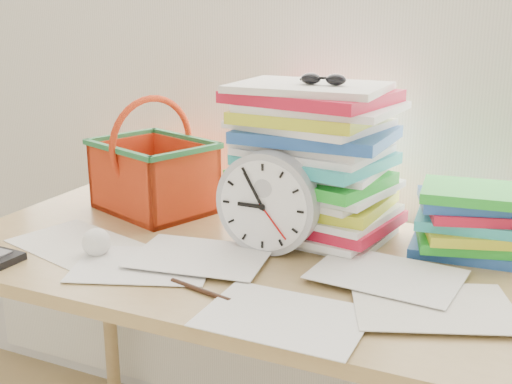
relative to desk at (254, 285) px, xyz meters
The scene contains 9 objects.
desk is the anchor object (origin of this frame).
paper_stack 0.32m from the desk, 65.19° to the left, with size 0.36×0.29×0.36m, color white, non-canonical shape.
clock 0.19m from the desk, 40.95° to the left, with size 0.23×0.23×0.05m, color #AEAFB4.
sunglasses 0.48m from the desk, 55.95° to the left, with size 0.12×0.10×0.03m, color black, non-canonical shape.
book_stack 0.50m from the desk, 24.22° to the left, with size 0.26×0.20×0.15m, color white, non-canonical shape.
basket 0.47m from the desk, 154.52° to the left, with size 0.30×0.23×0.30m, color red, non-canonical shape.
crumpled_ball 0.36m from the desk, 153.95° to the right, with size 0.06×0.06×0.06m, color white.
pen 0.24m from the desk, 92.79° to the right, with size 0.01×0.01×0.15m, color black.
scattered_papers 0.08m from the desk, ahead, with size 1.26×0.42×0.02m, color white, non-canonical shape.
Camera 1 is at (0.55, 0.40, 1.28)m, focal length 45.00 mm.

